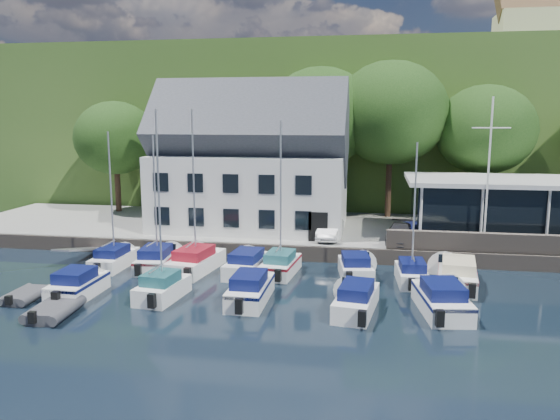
# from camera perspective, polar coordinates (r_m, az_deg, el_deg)

# --- Properties ---
(ground) EXTENTS (180.00, 180.00, 0.00)m
(ground) POSITION_cam_1_polar(r_m,az_deg,el_deg) (25.16, 4.53, -12.06)
(ground) COLOR black
(ground) RESTS_ON ground
(quay) EXTENTS (60.00, 13.00, 1.00)m
(quay) POSITION_cam_1_polar(r_m,az_deg,el_deg) (41.76, 6.71, -2.48)
(quay) COLOR gray
(quay) RESTS_ON ground
(quay_face) EXTENTS (60.00, 0.30, 1.00)m
(quay_face) POSITION_cam_1_polar(r_m,az_deg,el_deg) (35.45, 6.15, -4.70)
(quay_face) COLOR #5E534B
(quay_face) RESTS_ON ground
(hillside) EXTENTS (160.00, 75.00, 16.00)m
(hillside) POSITION_cam_1_polar(r_m,az_deg,el_deg) (85.29, 8.41, 8.84)
(hillside) COLOR #365921
(hillside) RESTS_ON ground
(field_patch) EXTENTS (50.00, 30.00, 0.30)m
(field_patch) POSITION_cam_1_polar(r_m,az_deg,el_deg) (93.70, 13.70, 13.74)
(field_patch) COLOR #505F2F
(field_patch) RESTS_ON hillside
(farmhouse) EXTENTS (10.40, 7.00, 8.20)m
(farmhouse) POSITION_cam_1_polar(r_m,az_deg,el_deg) (78.61, 25.45, 16.79)
(farmhouse) COLOR beige
(farmhouse) RESTS_ON hillside
(harbor_building) EXTENTS (14.40, 8.20, 8.70)m
(harbor_building) POSITION_cam_1_polar(r_m,az_deg,el_deg) (40.96, -3.08, 4.21)
(harbor_building) COLOR silver
(harbor_building) RESTS_ON quay
(club_pavilion) EXTENTS (13.20, 7.20, 4.10)m
(club_pavilion) POSITION_cam_1_polar(r_m,az_deg,el_deg) (40.77, 22.29, 0.19)
(club_pavilion) COLOR black
(club_pavilion) RESTS_ON quay
(seawall) EXTENTS (18.00, 0.50, 1.20)m
(seawall) POSITION_cam_1_polar(r_m,az_deg,el_deg) (36.91, 25.19, -3.26)
(seawall) COLOR #5E534B
(seawall) RESTS_ON quay
(gangway) EXTENTS (1.20, 6.00, 1.40)m
(gangway) POSITION_cam_1_polar(r_m,az_deg,el_deg) (38.34, -19.60, -4.88)
(gangway) COLOR #B8B8BD
(gangway) RESTS_ON ground
(car_silver) EXTENTS (2.24, 3.45, 1.09)m
(car_silver) POSITION_cam_1_polar(r_m,az_deg,el_deg) (37.35, 4.57, -2.27)
(car_silver) COLOR #A4A5A9
(car_silver) RESTS_ON quay
(car_white) EXTENTS (1.70, 4.05, 1.30)m
(car_white) POSITION_cam_1_polar(r_m,az_deg,el_deg) (37.61, 5.27, -2.03)
(car_white) COLOR silver
(car_white) RESTS_ON quay
(car_dgrey) EXTENTS (2.17, 4.36, 1.22)m
(car_dgrey) POSITION_cam_1_polar(r_m,az_deg,el_deg) (37.34, 12.45, -2.38)
(car_dgrey) COLOR #2E2E33
(car_dgrey) RESTS_ON quay
(car_blue) EXTENTS (2.68, 4.21, 1.34)m
(car_blue) POSITION_cam_1_polar(r_m,az_deg,el_deg) (37.96, 14.28, -2.16)
(car_blue) COLOR #303A92
(car_blue) RESTS_ON quay
(flagpole) EXTENTS (2.29, 0.20, 9.52)m
(flagpole) POSITION_cam_1_polar(r_m,az_deg,el_deg) (36.53, 20.93, 3.53)
(flagpole) COLOR silver
(flagpole) RESTS_ON quay
(tree_0) EXTENTS (7.03, 7.03, 9.61)m
(tree_0) POSITION_cam_1_polar(r_m,az_deg,el_deg) (49.88, -16.74, 5.34)
(tree_0) COLOR black
(tree_0) RESTS_ON quay
(tree_1) EXTENTS (7.84, 7.84, 10.71)m
(tree_1) POSITION_cam_1_polar(r_m,az_deg,el_deg) (46.81, -6.48, 6.10)
(tree_1) COLOR black
(tree_1) RESTS_ON quay
(tree_2) EXTENTS (9.04, 9.04, 12.35)m
(tree_2) POSITION_cam_1_polar(r_m,az_deg,el_deg) (45.98, 4.24, 7.10)
(tree_2) COLOR black
(tree_2) RESTS_ON quay
(tree_3) EXTENTS (9.35, 9.35, 12.78)m
(tree_3) POSITION_cam_1_polar(r_m,az_deg,el_deg) (45.95, 11.42, 7.19)
(tree_3) COLOR black
(tree_3) RESTS_ON quay
(tree_4) EXTENTS (7.90, 7.90, 10.80)m
(tree_4) POSITION_cam_1_polar(r_m,az_deg,el_deg) (46.82, 20.51, 5.60)
(tree_4) COLOR black
(tree_4) RESTS_ON quay
(boat_r1_0) EXTENTS (1.87, 5.83, 8.24)m
(boat_r1_0) POSITION_cam_1_polar(r_m,az_deg,el_deg) (35.10, -17.19, 0.80)
(boat_r1_0) COLOR white
(boat_r1_0) RESTS_ON ground
(boat_r1_1) EXTENTS (2.67, 6.36, 8.69)m
(boat_r1_1) POSITION_cam_1_polar(r_m,az_deg,el_deg) (34.06, -12.91, 1.11)
(boat_r1_1) COLOR white
(boat_r1_1) RESTS_ON ground
(boat_r1_2) EXTENTS (3.12, 7.08, 9.25)m
(boat_r1_2) POSITION_cam_1_polar(r_m,az_deg,el_deg) (32.97, -8.97, 1.46)
(boat_r1_2) COLOR white
(boat_r1_2) RESTS_ON ground
(boat_r1_3) EXTENTS (2.57, 6.35, 1.46)m
(boat_r1_3) POSITION_cam_1_polar(r_m,az_deg,el_deg) (32.89, -3.41, -5.40)
(boat_r1_3) COLOR white
(boat_r1_3) RESTS_ON ground
(boat_r1_4) EXTENTS (2.41, 5.65, 8.71)m
(boat_r1_4) POSITION_cam_1_polar(r_m,az_deg,el_deg) (31.93, 0.07, 0.81)
(boat_r1_4) COLOR white
(boat_r1_4) RESTS_ON ground
(boat_r1_5) EXTENTS (2.68, 5.42, 1.42)m
(boat_r1_5) POSITION_cam_1_polar(r_m,az_deg,el_deg) (32.43, 7.90, -5.73)
(boat_r1_5) COLOR white
(boat_r1_5) RESTS_ON ground
(boat_r1_6) EXTENTS (2.05, 5.11, 8.37)m
(boat_r1_6) POSITION_cam_1_polar(r_m,az_deg,el_deg) (31.11, 13.87, -0.03)
(boat_r1_6) COLOR white
(boat_r1_6) RESTS_ON ground
(boat_r1_7) EXTENTS (3.12, 7.26, 1.57)m
(boat_r1_7) POSITION_cam_1_polar(r_m,az_deg,el_deg) (32.09, 18.04, -6.17)
(boat_r1_7) COLOR white
(boat_r1_7) RESTS_ON ground
(boat_r2_0) EXTENTS (2.02, 5.33, 1.50)m
(boat_r2_0) POSITION_cam_1_polar(r_m,az_deg,el_deg) (30.68, -20.38, -7.10)
(boat_r2_0) COLOR white
(boat_r2_0) RESTS_ON ground
(boat_r2_1) EXTENTS (2.42, 5.15, 8.95)m
(boat_r2_1) POSITION_cam_1_polar(r_m,az_deg,el_deg) (28.17, -12.47, -0.40)
(boat_r2_1) COLOR white
(boat_r2_1) RESTS_ON ground
(boat_r2_2) EXTENTS (1.94, 6.18, 1.55)m
(boat_r2_2) POSITION_cam_1_polar(r_m,az_deg,el_deg) (28.06, -3.13, -8.00)
(boat_r2_2) COLOR white
(boat_r2_2) RESTS_ON ground
(boat_r2_3) EXTENTS (2.66, 6.36, 1.50)m
(boat_r2_3) POSITION_cam_1_polar(r_m,az_deg,el_deg) (26.86, 7.98, -8.97)
(boat_r2_3) COLOR white
(boat_r2_3) RESTS_ON ground
(boat_r2_4) EXTENTS (3.08, 6.70, 1.57)m
(boat_r2_4) POSITION_cam_1_polar(r_m,az_deg,el_deg) (27.66, 16.56, -8.66)
(boat_r2_4) COLOR white
(boat_r2_4) RESTS_ON ground
(dinghy_0) EXTENTS (1.68, 2.74, 0.63)m
(dinghy_0) POSITION_cam_1_polar(r_m,az_deg,el_deg) (31.28, -25.07, -7.93)
(dinghy_0) COLOR #3B3C41
(dinghy_0) RESTS_ON ground
(dinghy_1) EXTENTS (2.18, 3.38, 0.76)m
(dinghy_1) POSITION_cam_1_polar(r_m,az_deg,el_deg) (28.31, -22.53, -9.46)
(dinghy_1) COLOR #3B3C41
(dinghy_1) RESTS_ON ground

